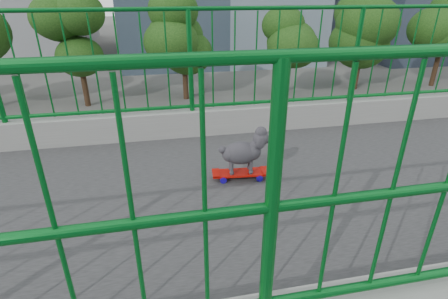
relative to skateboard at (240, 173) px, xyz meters
The scene contains 5 objects.
road 14.74m from the skateboard, 169.76° to the right, with size 18.00×90.00×0.02m, color black.
street_trees 25.91m from the skateboard, behind, with size 5.30×60.40×7.26m.
skateboard is the anchor object (origin of this frame).
poodle 0.23m from the skateboard, 84.50° to the left, with size 0.23×0.48×0.40m.
car_4 19.71m from the skateboard, behind, with size 1.88×4.67×1.59m, color black.
Camera 1 is at (2.40, 1.62, 8.58)m, focal length 27.34 mm.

